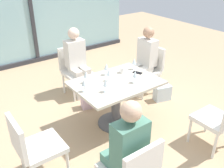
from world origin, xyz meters
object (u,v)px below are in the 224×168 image
object	(u,v)px
chair_front_right	(221,118)
wine_glass_1	(86,75)
person_near_window	(77,60)
cell_phone_on_table	(137,73)
handbag_0	(162,93)
handbag_1	(90,100)
person_front_left	(126,148)
wine_glass_2	(106,83)
chair_side_end	(33,145)
wine_glass_5	(106,67)
chair_near_window	(75,68)
wine_glass_3	(84,83)
wine_glass_6	(109,73)
coffee_cup	(122,70)
wine_glass_0	(134,61)
wine_glass_4	(135,74)
chair_far_right	(148,67)
person_far_right	(145,58)
dining_table_main	(116,93)

from	to	relation	value
chair_front_right	wine_glass_1	xyz separation A→B (m)	(-1.12, 1.48, 0.37)
person_near_window	cell_phone_on_table	size ratio (longest dim) A/B	8.75
handbag_0	handbag_1	size ratio (longest dim) A/B	1.00
person_front_left	wine_glass_2	world-z (taller)	person_front_left
chair_side_end	chair_front_right	world-z (taller)	same
chair_side_end	wine_glass_5	bearing A→B (deg)	23.06
chair_near_window	wine_glass_2	bearing A→B (deg)	-101.68
wine_glass_3	handbag_1	distance (m)	1.05
wine_glass_6	coffee_cup	size ratio (longest dim) A/B	2.06
wine_glass_0	wine_glass_3	xyz separation A→B (m)	(-1.01, -0.16, 0.00)
person_front_left	wine_glass_4	size ratio (longest dim) A/B	6.81
chair_side_end	wine_glass_1	bearing A→B (deg)	28.06
wine_glass_2	coffee_cup	size ratio (longest dim) A/B	2.06
chair_far_right	handbag_1	world-z (taller)	chair_far_right
wine_glass_1	wine_glass_3	size ratio (longest dim) A/B	1.00
wine_glass_5	coffee_cup	xyz separation A→B (m)	(0.24, -0.08, -0.09)
chair_front_right	wine_glass_6	world-z (taller)	wine_glass_6
person_far_right	handbag_0	size ratio (longest dim) A/B	4.20
person_far_right	chair_side_end	bearing A→B (deg)	-161.07
wine_glass_4	wine_glass_6	world-z (taller)	same
wine_glass_0	person_far_right	bearing A→B (deg)	30.92
wine_glass_1	wine_glass_2	size ratio (longest dim) A/B	1.00
cell_phone_on_table	chair_side_end	bearing A→B (deg)	167.32
wine_glass_5	handbag_0	distance (m)	1.32
chair_near_window	wine_glass_6	bearing A→B (deg)	-93.26
chair_far_right	person_near_window	size ratio (longest dim) A/B	0.69
person_near_window	wine_glass_2	distance (m)	1.35
person_front_left	chair_front_right	bearing A→B (deg)	-4.13
wine_glass_5	chair_near_window	bearing A→B (deg)	91.41
person_front_left	person_far_right	bearing A→B (deg)	42.95
wine_glass_0	wine_glass_5	distance (m)	0.48
wine_glass_5	wine_glass_4	bearing A→B (deg)	-69.01
chair_side_end	wine_glass_3	distance (m)	1.02
wine_glass_3	chair_near_window	bearing A→B (deg)	67.49
person_front_left	wine_glass_1	size ratio (longest dim) A/B	6.81
chair_front_right	person_front_left	xyz separation A→B (m)	(-1.51, 0.11, 0.20)
wine_glass_4	chair_side_end	bearing A→B (deg)	-174.60
person_far_right	wine_glass_0	size ratio (longest dim) A/B	6.81
wine_glass_5	handbag_0	bearing A→B (deg)	-10.39
chair_near_window	coffee_cup	size ratio (longest dim) A/B	9.67
chair_far_right	coffee_cup	distance (m)	0.96
person_far_right	person_near_window	world-z (taller)	same
chair_side_end	wine_glass_1	distance (m)	1.23
wine_glass_0	wine_glass_2	bearing A→B (deg)	-156.51
wine_glass_4	coffee_cup	size ratio (longest dim) A/B	2.06
chair_side_end	person_far_right	xyz separation A→B (m)	(2.42, 0.83, 0.20)
dining_table_main	person_far_right	bearing A→B (deg)	26.06
chair_front_right	cell_phone_on_table	bearing A→B (deg)	103.14
chair_side_end	wine_glass_0	size ratio (longest dim) A/B	4.70
chair_side_end	person_front_left	world-z (taller)	person_front_left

